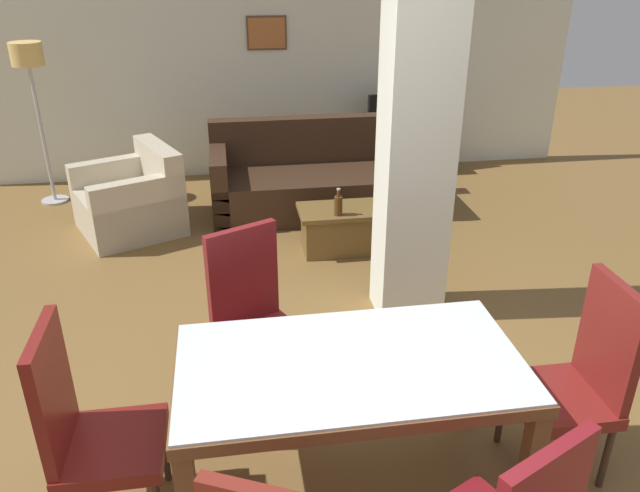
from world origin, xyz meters
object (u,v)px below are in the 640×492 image
object	(u,v)px
coffee_table	(339,229)
armchair	(132,202)
bottle	(338,205)
dining_table	(350,390)
floor_lamp	(30,70)
dining_chair_far_left	(254,315)
sofa	(315,181)
dining_chair_head_left	(88,426)
dining_chair_head_right	(580,376)
tv_screen	(407,116)
tv_stand	(404,155)

from	to	relation	value
coffee_table	armchair	bearing A→B (deg)	158.02
coffee_table	bottle	distance (m)	0.32
dining_table	floor_lamp	world-z (taller)	floor_lamp
dining_chair_far_left	sofa	xyz separation A→B (m)	(0.78, 2.88, -0.25)
sofa	coffee_table	bearing A→B (deg)	93.62
armchair	coffee_table	distance (m)	1.99
dining_chair_head_left	floor_lamp	xyz separation A→B (m)	(-1.16, 4.32, 0.82)
sofa	floor_lamp	world-z (taller)	floor_lamp
dining_chair_head_left	coffee_table	distance (m)	3.15
armchair	bottle	world-z (taller)	armchair
dining_chair_head_left	dining_chair_head_right	bearing A→B (deg)	90.00
dining_chair_head_left	coffee_table	xyz separation A→B (m)	(1.62, 2.68, -0.35)
dining_table	sofa	xyz separation A→B (m)	(0.38, 3.69, -0.31)
dining_chair_head_left	floor_lamp	bearing A→B (deg)	-164.98
tv_screen	tv_stand	bearing A→B (deg)	180.00
bottle	dining_table	bearing A→B (deg)	-99.23
dining_chair_head_right	floor_lamp	size ratio (longest dim) A/B	0.65
dining_chair_far_left	tv_screen	xyz separation A→B (m)	(2.00, 3.87, 0.13)
sofa	floor_lamp	xyz separation A→B (m)	(-2.72, 0.63, 1.07)
sofa	coffee_table	world-z (taller)	sofa
dining_chair_head_right	dining_chair_head_left	bearing A→B (deg)	90.00
dining_table	armchair	world-z (taller)	armchair
sofa	armchair	world-z (taller)	sofa
dining_chair_head_right	coffee_table	size ratio (longest dim) A/B	1.49
dining_chair_head_left	armchair	world-z (taller)	dining_chair_head_left
sofa	bottle	world-z (taller)	sofa
dining_table	dining_chair_head_left	size ratio (longest dim) A/B	1.50
dining_chair_head_right	sofa	xyz separation A→B (m)	(-0.77, 3.69, -0.25)
dining_chair_head_right	armchair	xyz separation A→B (m)	(-2.56, 3.43, -0.27)
dining_table	dining_chair_head_right	world-z (taller)	dining_chair_head_right
tv_screen	coffee_table	bearing A→B (deg)	49.50
dining_table	dining_chair_far_left	bearing A→B (deg)	115.96
tv_stand	tv_screen	size ratio (longest dim) A/B	1.06
armchair	dining_table	bearing A→B (deg)	178.28
dining_chair_far_left	tv_screen	size ratio (longest dim) A/B	1.09
armchair	tv_stand	distance (m)	3.26
dining_chair_head_left	sofa	world-z (taller)	dining_chair_head_left
sofa	armchair	size ratio (longest dim) A/B	1.84
bottle	tv_stand	size ratio (longest dim) A/B	0.23
dining_chair_head_left	dining_table	bearing A→B (deg)	90.00
dining_table	dining_chair_far_left	size ratio (longest dim) A/B	1.50
dining_chair_far_left	tv_stand	distance (m)	4.37
tv_stand	floor_lamp	size ratio (longest dim) A/B	0.63
dining_chair_far_left	bottle	distance (m)	1.92
sofa	tv_stand	distance (m)	1.58
dining_chair_far_left	tv_stand	xyz separation A→B (m)	(2.00, 3.87, -0.34)
dining_chair_far_left	dining_chair_head_left	size ratio (longest dim) A/B	1.00
dining_chair_head_left	tv_stand	bearing A→B (deg)	149.27
dining_chair_far_left	armchair	xyz separation A→B (m)	(-1.00, 2.62, -0.27)
dining_chair_head_left	tv_stand	distance (m)	5.46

